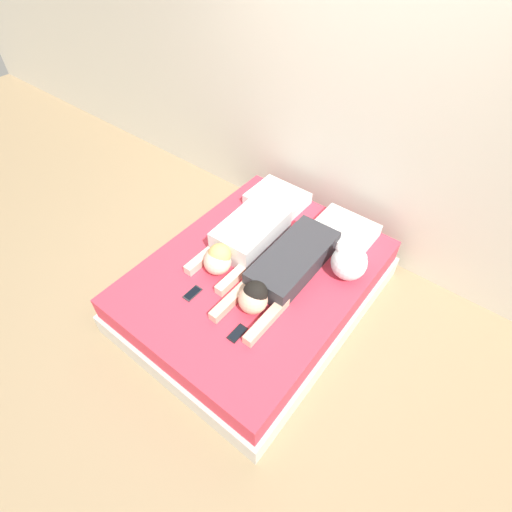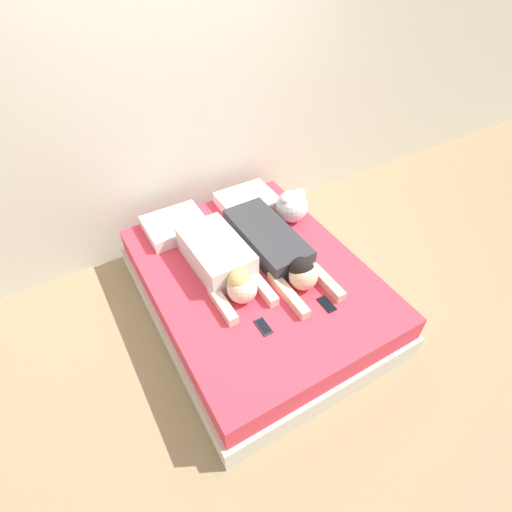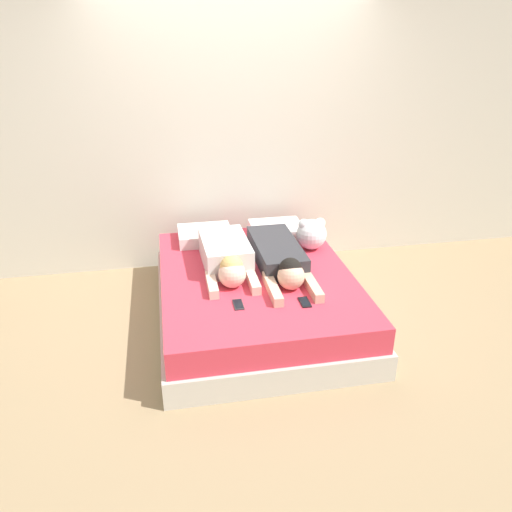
{
  "view_description": "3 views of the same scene",
  "coord_description": "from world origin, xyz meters",
  "px_view_note": "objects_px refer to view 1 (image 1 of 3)",
  "views": [
    {
      "loc": [
        1.24,
        -1.58,
        2.7
      ],
      "look_at": [
        0.0,
        0.0,
        0.56
      ],
      "focal_mm": 28.0,
      "sensor_mm": 36.0,
      "label": 1
    },
    {
      "loc": [
        -1.04,
        -1.8,
        2.53
      ],
      "look_at": [
        0.0,
        0.0,
        0.56
      ],
      "focal_mm": 28.0,
      "sensor_mm": 36.0,
      "label": 2
    },
    {
      "loc": [
        -0.66,
        -3.49,
        2.23
      ],
      "look_at": [
        0.0,
        0.0,
        0.56
      ],
      "focal_mm": 35.0,
      "sensor_mm": 36.0,
      "label": 3
    }
  ],
  "objects_px": {
    "bed": "(256,286)",
    "pillow_head_left": "(277,199)",
    "plush_toy": "(349,262)",
    "cell_phone_left": "(193,293)",
    "person_left": "(243,239)",
    "person_right": "(283,270)",
    "pillow_head_right": "(344,231)",
    "cell_phone_right": "(237,333)"
  },
  "relations": [
    {
      "from": "bed",
      "to": "pillow_head_left",
      "type": "bearing_deg",
      "value": 114.62
    },
    {
      "from": "pillow_head_left",
      "to": "plush_toy",
      "type": "bearing_deg",
      "value": -21.41
    },
    {
      "from": "pillow_head_left",
      "to": "cell_phone_left",
      "type": "height_order",
      "value": "pillow_head_left"
    },
    {
      "from": "person_left",
      "to": "cell_phone_left",
      "type": "bearing_deg",
      "value": -89.9
    },
    {
      "from": "bed",
      "to": "person_right",
      "type": "distance_m",
      "value": 0.37
    },
    {
      "from": "person_right",
      "to": "plush_toy",
      "type": "xyz_separation_m",
      "value": [
        0.36,
        0.33,
        0.05
      ]
    },
    {
      "from": "pillow_head_left",
      "to": "person_left",
      "type": "height_order",
      "value": "person_left"
    },
    {
      "from": "bed",
      "to": "person_right",
      "type": "bearing_deg",
      "value": 14.53
    },
    {
      "from": "bed",
      "to": "plush_toy",
      "type": "distance_m",
      "value": 0.77
    },
    {
      "from": "pillow_head_right",
      "to": "person_right",
      "type": "xyz_separation_m",
      "value": [
        -0.13,
        -0.68,
        0.04
      ]
    },
    {
      "from": "cell_phone_left",
      "to": "plush_toy",
      "type": "bearing_deg",
      "value": 47.36
    },
    {
      "from": "pillow_head_left",
      "to": "person_right",
      "type": "distance_m",
      "value": 0.88
    },
    {
      "from": "person_left",
      "to": "pillow_head_left",
      "type": "bearing_deg",
      "value": 100.81
    },
    {
      "from": "pillow_head_right",
      "to": "person_left",
      "type": "height_order",
      "value": "person_left"
    },
    {
      "from": "pillow_head_left",
      "to": "cell_phone_right",
      "type": "xyz_separation_m",
      "value": [
        0.59,
        -1.26,
        -0.05
      ]
    },
    {
      "from": "person_left",
      "to": "person_right",
      "type": "xyz_separation_m",
      "value": [
        0.43,
        -0.05,
        -0.02
      ]
    },
    {
      "from": "person_right",
      "to": "cell_phone_right",
      "type": "bearing_deg",
      "value": -85.5
    },
    {
      "from": "person_left",
      "to": "cell_phone_left",
      "type": "relative_size",
      "value": 6.19
    },
    {
      "from": "plush_toy",
      "to": "pillow_head_left",
      "type": "bearing_deg",
      "value": 158.59
    },
    {
      "from": "person_right",
      "to": "plush_toy",
      "type": "relative_size",
      "value": 4.1
    },
    {
      "from": "bed",
      "to": "cell_phone_left",
      "type": "relative_size",
      "value": 13.85
    },
    {
      "from": "pillow_head_right",
      "to": "person_right",
      "type": "bearing_deg",
      "value": -100.64
    },
    {
      "from": "cell_phone_left",
      "to": "plush_toy",
      "type": "height_order",
      "value": "plush_toy"
    },
    {
      "from": "cell_phone_left",
      "to": "cell_phone_right",
      "type": "xyz_separation_m",
      "value": [
        0.47,
        -0.06,
        0.0
      ]
    },
    {
      "from": "plush_toy",
      "to": "person_left",
      "type": "bearing_deg",
      "value": -160.75
    },
    {
      "from": "pillow_head_right",
      "to": "cell_phone_left",
      "type": "distance_m",
      "value": 1.33
    },
    {
      "from": "cell_phone_right",
      "to": "plush_toy",
      "type": "height_order",
      "value": "plush_toy"
    },
    {
      "from": "pillow_head_left",
      "to": "person_left",
      "type": "distance_m",
      "value": 0.64
    },
    {
      "from": "cell_phone_left",
      "to": "bed",
      "type": "bearing_deg",
      "value": 65.2
    },
    {
      "from": "bed",
      "to": "pillow_head_right",
      "type": "bearing_deg",
      "value": 65.38
    },
    {
      "from": "bed",
      "to": "cell_phone_left",
      "type": "bearing_deg",
      "value": -114.8
    },
    {
      "from": "cell_phone_left",
      "to": "cell_phone_right",
      "type": "height_order",
      "value": "same"
    },
    {
      "from": "pillow_head_left",
      "to": "pillow_head_right",
      "type": "bearing_deg",
      "value": 0.0
    },
    {
      "from": "bed",
      "to": "cell_phone_right",
      "type": "relative_size",
      "value": 13.85
    },
    {
      "from": "bed",
      "to": "person_right",
      "type": "relative_size",
      "value": 1.73
    },
    {
      "from": "pillow_head_right",
      "to": "cell_phone_left",
      "type": "bearing_deg",
      "value": -114.69
    },
    {
      "from": "bed",
      "to": "person_left",
      "type": "distance_m",
      "value": 0.4
    },
    {
      "from": "cell_phone_right",
      "to": "plush_toy",
      "type": "bearing_deg",
      "value": 71.04
    },
    {
      "from": "bed",
      "to": "person_left",
      "type": "bearing_deg",
      "value": 153.62
    },
    {
      "from": "person_right",
      "to": "cell_phone_left",
      "type": "bearing_deg",
      "value": -129.17
    },
    {
      "from": "person_left",
      "to": "person_right",
      "type": "relative_size",
      "value": 0.77
    },
    {
      "from": "bed",
      "to": "person_right",
      "type": "height_order",
      "value": "person_right"
    }
  ]
}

